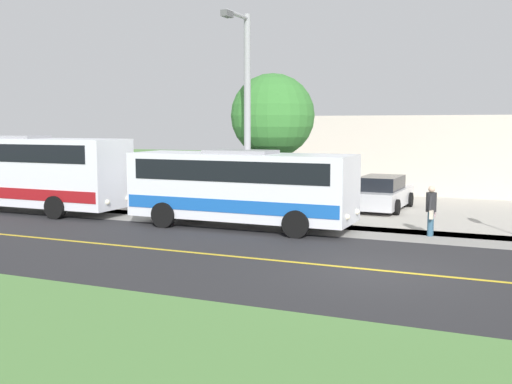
% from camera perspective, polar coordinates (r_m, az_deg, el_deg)
% --- Properties ---
extents(ground_plane, '(120.00, 120.00, 0.00)m').
position_cam_1_polar(ground_plane, '(15.58, 11.21, -7.23)').
color(ground_plane, '#548442').
extents(road_surface, '(8.00, 100.00, 0.01)m').
position_cam_1_polar(road_surface, '(15.58, 11.21, -7.21)').
color(road_surface, '#28282B').
rests_on(road_surface, ground).
extents(sidewalk, '(2.40, 100.00, 0.01)m').
position_cam_1_polar(sidewalk, '(20.59, 14.31, -3.98)').
color(sidewalk, gray).
rests_on(sidewalk, ground).
extents(road_centre_line, '(0.16, 100.00, 0.00)m').
position_cam_1_polar(road_centre_line, '(15.58, 11.21, -7.20)').
color(road_centre_line, gold).
rests_on(road_centre_line, ground).
extents(shuttle_bus_front, '(2.56, 8.11, 2.74)m').
position_cam_1_polar(shuttle_bus_front, '(21.35, -1.43, 0.68)').
color(shuttle_bus_front, white).
rests_on(shuttle_bus_front, ground).
extents(transit_bus_rear, '(2.58, 10.89, 3.17)m').
position_cam_1_polar(transit_bus_rear, '(27.58, -22.00, 1.98)').
color(transit_bus_rear, white).
rests_on(transit_bus_rear, ground).
extents(pedestrian_with_bags, '(0.72, 0.34, 1.64)m').
position_cam_1_polar(pedestrian_with_bags, '(20.61, 16.12, -1.56)').
color(pedestrian_with_bags, '#335972').
rests_on(pedestrian_with_bags, ground).
extents(street_light_pole, '(1.97, 0.24, 7.46)m').
position_cam_1_polar(street_light_pole, '(21.63, -0.96, 7.70)').
color(street_light_pole, '#9E9EA3').
rests_on(street_light_pole, ground).
extents(parked_car_near, '(4.45, 2.12, 1.45)m').
position_cam_1_polar(parked_car_near, '(26.43, 11.75, -0.15)').
color(parked_car_near, silver).
rests_on(parked_car_near, ground).
extents(tree_curbside, '(3.29, 3.29, 5.61)m').
position_cam_1_polar(tree_curbside, '(23.95, 1.57, 7.12)').
color(tree_curbside, brown).
rests_on(tree_curbside, ground).
extents(commercial_building, '(10.00, 17.12, 4.08)m').
position_cam_1_polar(commercial_building, '(36.42, 17.99, 3.56)').
color(commercial_building, beige).
rests_on(commercial_building, ground).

